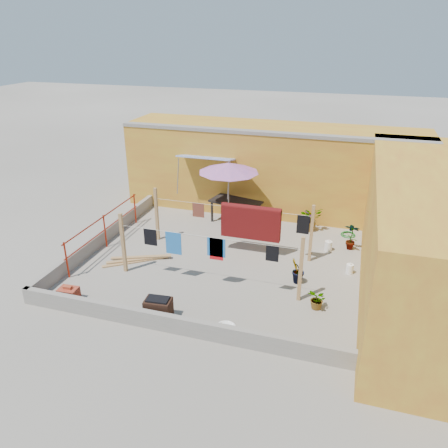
% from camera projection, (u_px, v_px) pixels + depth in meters
% --- Properties ---
extents(ground, '(80.00, 80.00, 0.00)m').
position_uv_depth(ground, '(223.00, 261.00, 13.21)').
color(ground, '#9E998E').
rests_on(ground, ground).
extents(wall_back, '(11.00, 3.27, 3.21)m').
position_uv_depth(wall_back, '(272.00, 168.00, 16.51)').
color(wall_back, gold).
rests_on(wall_back, ground).
extents(wall_right, '(2.40, 9.00, 3.20)m').
position_uv_depth(wall_right, '(416.00, 235.00, 11.15)').
color(wall_right, gold).
rests_on(wall_right, ground).
extents(parapet_front, '(8.30, 0.16, 0.44)m').
position_uv_depth(parapet_front, '(176.00, 324.00, 9.99)').
color(parapet_front, gray).
rests_on(parapet_front, ground).
extents(parapet_left, '(0.16, 7.30, 0.44)m').
position_uv_depth(parapet_left, '(103.00, 237.00, 14.22)').
color(parapet_left, gray).
rests_on(parapet_left, ground).
extents(red_railing, '(0.05, 4.20, 1.10)m').
position_uv_depth(red_railing, '(104.00, 226.00, 13.78)').
color(red_railing, '#9D230F').
rests_on(red_railing, ground).
extents(clothesline_rig, '(5.09, 2.35, 1.80)m').
position_uv_depth(clothesline_rig, '(245.00, 226.00, 13.15)').
color(clothesline_rig, tan).
rests_on(clothesline_rig, ground).
extents(patio_umbrella, '(2.51, 2.51, 2.45)m').
position_uv_depth(patio_umbrella, '(229.00, 168.00, 14.51)').
color(patio_umbrella, gray).
rests_on(patio_umbrella, ground).
extents(outdoor_table, '(1.94, 1.27, 0.84)m').
position_uv_depth(outdoor_table, '(236.00, 203.00, 15.54)').
color(outdoor_table, black).
rests_on(outdoor_table, ground).
extents(brick_stack, '(0.51, 0.39, 0.42)m').
position_uv_depth(brick_stack, '(69.00, 294.00, 11.21)').
color(brick_stack, '#A43725').
rests_on(brick_stack, ground).
extents(lumber_pile, '(1.79, 1.23, 0.12)m').
position_uv_depth(lumber_pile, '(137.00, 259.00, 13.16)').
color(lumber_pile, tan).
rests_on(lumber_pile, ground).
extents(brazier, '(0.67, 0.48, 0.57)m').
position_uv_depth(brazier, '(158.00, 309.00, 10.47)').
color(brazier, black).
rests_on(brazier, ground).
extents(white_basin, '(0.49, 0.49, 0.08)m').
position_uv_depth(white_basin, '(226.00, 328.00, 10.17)').
color(white_basin, white).
rests_on(white_basin, ground).
extents(water_jug_a, '(0.23, 0.23, 0.36)m').
position_uv_depth(water_jug_a, '(328.00, 246.00, 13.77)').
color(water_jug_a, white).
rests_on(water_jug_a, ground).
extents(water_jug_b, '(0.21, 0.21, 0.33)m').
position_uv_depth(water_jug_b, '(350.00, 269.00, 12.48)').
color(water_jug_b, white).
rests_on(water_jug_b, ground).
extents(green_hose, '(0.50, 0.50, 0.07)m').
position_uv_depth(green_hose, '(348.00, 234.00, 14.83)').
color(green_hose, '#176B25').
rests_on(green_hose, ground).
extents(plant_back_a, '(1.02, 0.99, 0.86)m').
position_uv_depth(plant_back_a, '(310.00, 219.00, 15.08)').
color(plant_back_a, '#1B611C').
rests_on(plant_back_a, ground).
extents(plant_back_b, '(0.46, 0.46, 0.67)m').
position_uv_depth(plant_back_b, '(308.00, 220.00, 15.21)').
color(plant_back_b, '#1B611C').
rests_on(plant_back_b, ground).
extents(plant_right_a, '(0.54, 0.43, 0.91)m').
position_uv_depth(plant_right_a, '(352.00, 236.00, 13.73)').
color(plant_right_a, '#1B611C').
rests_on(plant_right_a, ground).
extents(plant_right_b, '(0.48, 0.52, 0.76)m').
position_uv_depth(plant_right_b, '(297.00, 271.00, 11.89)').
color(plant_right_b, '#1B611C').
rests_on(plant_right_b, ground).
extents(plant_right_c, '(0.62, 0.63, 0.53)m').
position_uv_depth(plant_right_c, '(318.00, 300.00, 10.83)').
color(plant_right_c, '#1B611C').
rests_on(plant_right_c, ground).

